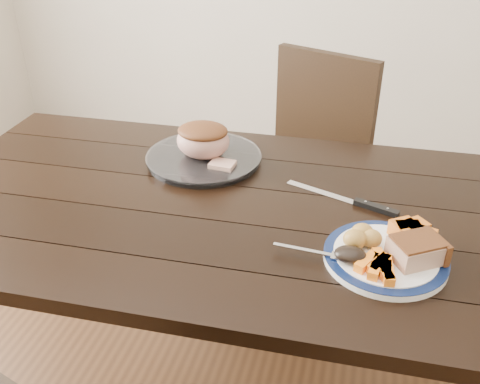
% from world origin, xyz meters
% --- Properties ---
extents(dining_table, '(1.63, 0.95, 0.75)m').
position_xyz_m(dining_table, '(0.00, 0.00, 0.66)').
color(dining_table, black).
rests_on(dining_table, ground).
extents(chair_far, '(0.55, 0.55, 0.93)m').
position_xyz_m(chair_far, '(0.16, 0.73, 0.52)').
color(chair_far, black).
rests_on(chair_far, ground).
extents(dinner_plate, '(0.28, 0.28, 0.02)m').
position_xyz_m(dinner_plate, '(0.45, -0.15, 0.76)').
color(dinner_plate, white).
rests_on(dinner_plate, dining_table).
extents(plate_rim, '(0.28, 0.28, 0.02)m').
position_xyz_m(plate_rim, '(0.45, -0.15, 0.77)').
color(plate_rim, '#0C183D').
rests_on(plate_rim, dinner_plate).
extents(serving_platter, '(0.34, 0.34, 0.02)m').
position_xyz_m(serving_platter, '(-0.09, 0.21, 0.76)').
color(serving_platter, white).
rests_on(serving_platter, dining_table).
extents(pork_slice, '(0.13, 0.13, 0.05)m').
position_xyz_m(pork_slice, '(0.51, -0.15, 0.79)').
color(pork_slice, tan).
rests_on(pork_slice, dinner_plate).
extents(roasted_potatoes, '(0.09, 0.08, 0.05)m').
position_xyz_m(roasted_potatoes, '(0.40, -0.13, 0.79)').
color(roasted_potatoes, gold).
rests_on(roasted_potatoes, dinner_plate).
extents(carrot_batons, '(0.09, 0.11, 0.02)m').
position_xyz_m(carrot_batons, '(0.44, -0.21, 0.78)').
color(carrot_batons, orange).
rests_on(carrot_batons, dinner_plate).
extents(pumpkin_wedges, '(0.11, 0.09, 0.04)m').
position_xyz_m(pumpkin_wedges, '(0.50, -0.08, 0.79)').
color(pumpkin_wedges, orange).
rests_on(pumpkin_wedges, dinner_plate).
extents(dark_mushroom, '(0.07, 0.05, 0.03)m').
position_xyz_m(dark_mushroom, '(0.37, -0.19, 0.79)').
color(dark_mushroom, black).
rests_on(dark_mushroom, dinner_plate).
extents(fork, '(0.18, 0.03, 0.00)m').
position_xyz_m(fork, '(0.30, -0.19, 0.77)').
color(fork, silver).
rests_on(fork, dinner_plate).
extents(roast_joint, '(0.16, 0.14, 0.10)m').
position_xyz_m(roast_joint, '(-0.09, 0.21, 0.82)').
color(roast_joint, tan).
rests_on(roast_joint, serving_platter).
extents(cut_slice, '(0.07, 0.06, 0.02)m').
position_xyz_m(cut_slice, '(-0.02, 0.16, 0.78)').
color(cut_slice, tan).
rests_on(cut_slice, serving_platter).
extents(carving_knife, '(0.31, 0.13, 0.01)m').
position_xyz_m(carving_knife, '(0.39, 0.08, 0.76)').
color(carving_knife, silver).
rests_on(carving_knife, dining_table).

